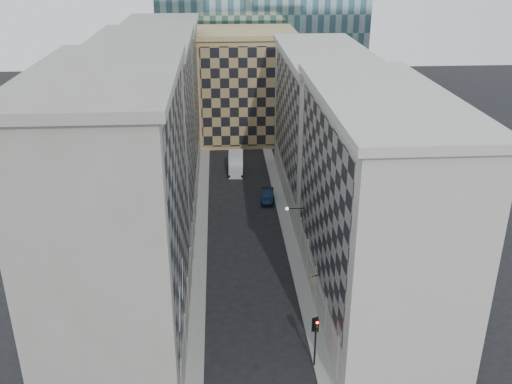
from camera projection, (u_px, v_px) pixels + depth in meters
name	position (u px, v px, depth m)	size (l,w,h in m)	color
sidewalk_west	(201.00, 236.00, 67.69)	(1.50, 100.00, 0.15)	gray
sidewalk_east	(289.00, 233.00, 68.33)	(1.50, 100.00, 0.15)	gray
bldg_left_a	(119.00, 219.00, 45.28)	(10.80, 22.80, 23.70)	gray
bldg_left_b	(149.00, 139.00, 65.61)	(10.80, 22.80, 22.70)	gray
bldg_left_c	(165.00, 97.00, 85.94)	(10.80, 22.80, 21.70)	gray
bldg_right_a	(374.00, 208.00, 50.86)	(10.80, 26.80, 20.70)	#B9B5A9
bldg_right_b	(322.00, 125.00, 75.75)	(10.80, 28.80, 19.70)	#B9B5A9
tan_block	(246.00, 85.00, 99.07)	(16.80, 14.80, 18.80)	tan
flagpoles_left	(181.00, 293.00, 42.53)	(0.10, 6.33, 2.33)	gray
bracket_lamp	(289.00, 209.00, 60.34)	(1.98, 0.36, 0.36)	black
traffic_light	(316.00, 332.00, 45.57)	(0.56, 0.56, 4.56)	black
box_truck	(236.00, 164.00, 86.46)	(2.39, 5.38, 2.90)	silver
dark_car	(267.00, 196.00, 76.94)	(1.58, 4.54, 1.50)	#0F1B37
shop_sign	(313.00, 280.00, 51.92)	(0.80, 0.70, 0.82)	black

